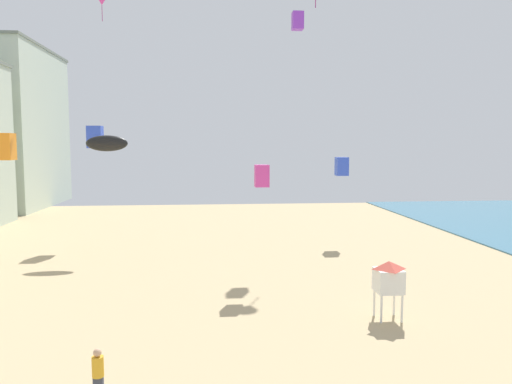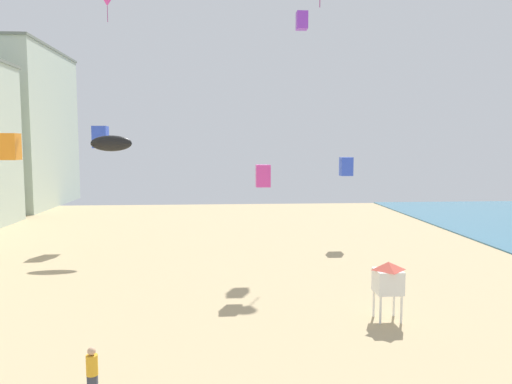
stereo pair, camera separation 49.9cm
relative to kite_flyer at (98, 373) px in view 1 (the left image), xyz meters
The scene contains 9 objects.
kite_flyer is the anchor object (origin of this frame).
lifeguard_stand 12.41m from the kite_flyer, 28.55° to the left, with size 1.10×1.10×2.55m.
kite_purple_box 29.39m from the kite_flyer, 66.62° to the left, with size 0.81×0.81×1.28m.
kite_blue_box 26.51m from the kite_flyer, 102.62° to the left, with size 1.09×1.09×1.72m.
kite_orange_box 20.39m from the kite_flyer, 118.26° to the left, with size 1.04×1.04×1.63m.
kite_magenta_delta_2 30.99m from the kite_flyer, 100.86° to the left, with size 0.82×0.82×1.87m.
kite_magenta_box 14.33m from the kite_flyer, 63.33° to the left, with size 0.76×0.76×1.19m.
kite_blue_box_2 27.02m from the kite_flyer, 59.68° to the left, with size 0.90×0.90×1.42m.
kite_black_parafoil 22.17m from the kite_flyer, 100.50° to the left, with size 2.85×0.79×1.11m.
Camera 1 is at (-0.14, -2.06, 7.46)m, focal length 34.12 mm.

